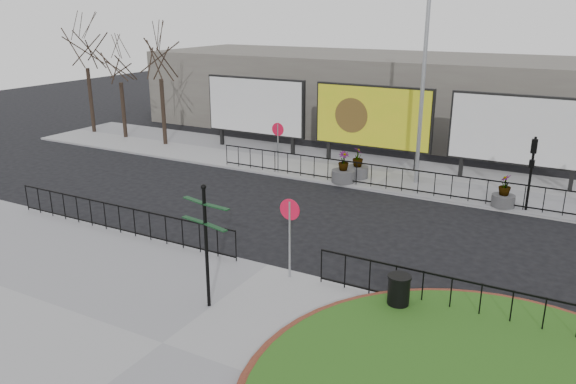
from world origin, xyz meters
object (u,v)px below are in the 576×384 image
Objects in this scene: billboard_mid at (372,117)px; planter_a at (343,172)px; planter_b at (357,168)px; fingerpost_sign at (206,234)px; planter_c at (504,195)px; lamp_post at (423,80)px; litter_bin at (399,293)px.

planter_a is at bearing -90.00° from billboard_mid.
planter_a is at bearing -106.43° from planter_b.
planter_c is (5.69, 12.39, -1.63)m from fingerpost_sign.
planter_b is at bearing -167.85° from lamp_post.
planter_c is at bearing 83.81° from litter_bin.
fingerpost_sign is (-1.60, -13.99, -2.62)m from lamp_post.
planter_b is at bearing 109.36° from fingerpost_sign.
planter_a reaches higher than litter_bin.
planter_b reaches higher than planter_a.
lamp_post is 14.32m from fingerpost_sign.
lamp_post is 5.05m from planter_b.
litter_bin is 12.58m from planter_b.
billboard_mid is 16.03m from fingerpost_sign.
lamp_post is 6.11m from planter_c.
lamp_post reaches higher than planter_c.
litter_bin is (4.59, 2.20, -1.57)m from fingerpost_sign.
billboard_mid is 0.67× the size of lamp_post.
fingerpost_sign is 5.32m from litter_bin.
litter_bin is 0.71× the size of planter_b.
billboard_mid is at bearing 113.55° from litter_bin.
planter_a reaches higher than planter_c.
billboard_mid is at bearing 153.31° from planter_c.
fingerpost_sign is at bearing -85.26° from planter_b.
planter_c is at bearing 79.94° from fingerpost_sign.
planter_a is (-1.41, 12.39, -1.62)m from fingerpost_sign.
lamp_post is 6.31× the size of planter_b.
fingerpost_sign is at bearing -84.95° from billboard_mid.
fingerpost_sign is (1.41, -15.96, -0.39)m from billboard_mid.
planter_b is (-5.70, 11.21, -0.04)m from litter_bin.
fingerpost_sign is 12.57m from planter_a.
planter_a is 7.11m from planter_c.
planter_a is at bearing 180.00° from planter_c.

